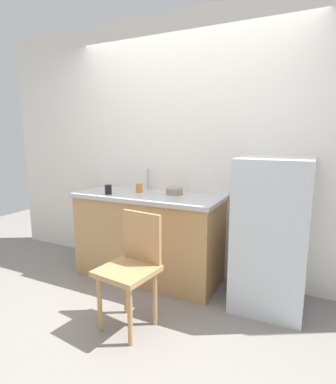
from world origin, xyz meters
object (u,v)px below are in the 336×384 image
(chair, at_px, (132,265))
(cup_orange, at_px, (139,188))
(cup_black, at_px, (108,189))
(refrigerator, at_px, (272,234))
(terracotta_bowl, at_px, (174,191))

(chair, relative_size, cup_orange, 9.21)
(chair, height_order, cup_orange, cup_orange)
(cup_orange, height_order, cup_black, cup_orange)
(chair, bearing_deg, refrigerator, 47.81)
(refrigerator, bearing_deg, chair, -139.62)
(refrigerator, relative_size, chair, 1.46)
(cup_orange, relative_size, cup_black, 1.03)
(refrigerator, relative_size, cup_black, 13.85)
(refrigerator, xyz_separation_m, cup_black, (-1.59, -0.16, 0.29))
(refrigerator, bearing_deg, terracotta_bowl, 172.76)
(refrigerator, height_order, terracotta_bowl, refrigerator)
(cup_black, bearing_deg, chair, -42.72)
(terracotta_bowl, bearing_deg, cup_orange, -170.22)
(refrigerator, bearing_deg, cup_orange, 177.50)
(chair, height_order, terracotta_bowl, terracotta_bowl)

